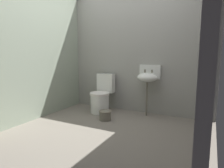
{
  "coord_description": "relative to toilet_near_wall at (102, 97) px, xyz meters",
  "views": [
    {
      "loc": [
        1.46,
        -2.54,
        1.18
      ],
      "look_at": [
        0.0,
        0.31,
        0.7
      ],
      "focal_mm": 31.33,
      "sensor_mm": 36.0,
      "label": 1
    }
  ],
  "objects": [
    {
      "name": "ground_plane",
      "position": [
        0.54,
        -0.9,
        -0.36
      ],
      "size": [
        3.17,
        2.91,
        0.08
      ],
      "primitive_type": "cube",
      "color": "slate"
    },
    {
      "name": "toilet_near_wall",
      "position": [
        0.0,
        0.0,
        0.0
      ],
      "size": [
        0.42,
        0.61,
        0.78
      ],
      "rotation": [
        0.0,
        0.0,
        3.19
      ],
      "color": "white",
      "rests_on": "ground"
    },
    {
      "name": "bucket",
      "position": [
        0.33,
        -0.44,
        -0.23
      ],
      "size": [
        0.23,
        0.23,
        0.17
      ],
      "color": "#6B6658",
      "rests_on": "ground"
    },
    {
      "name": "wall_left",
      "position": [
        -0.89,
        -0.8,
        0.88
      ],
      "size": [
        0.1,
        2.71,
        2.41
      ],
      "primitive_type": "cube",
      "color": "gray",
      "rests_on": "ground"
    },
    {
      "name": "wall_right",
      "position": [
        1.98,
        -0.8,
        0.88
      ],
      "size": [
        0.1,
        2.71,
        2.41
      ],
      "primitive_type": "cube",
      "color": "#9B9293",
      "rests_on": "ground"
    },
    {
      "name": "sink",
      "position": [
        0.92,
        0.19,
        0.43
      ],
      "size": [
        0.42,
        0.35,
        0.99
      ],
      "color": "#6B6658",
      "rests_on": "ground"
    },
    {
      "name": "wall_back",
      "position": [
        0.54,
        0.4,
        0.88
      ],
      "size": [
        3.17,
        0.1,
        2.41
      ],
      "primitive_type": "cube",
      "color": "gray",
      "rests_on": "ground"
    }
  ]
}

